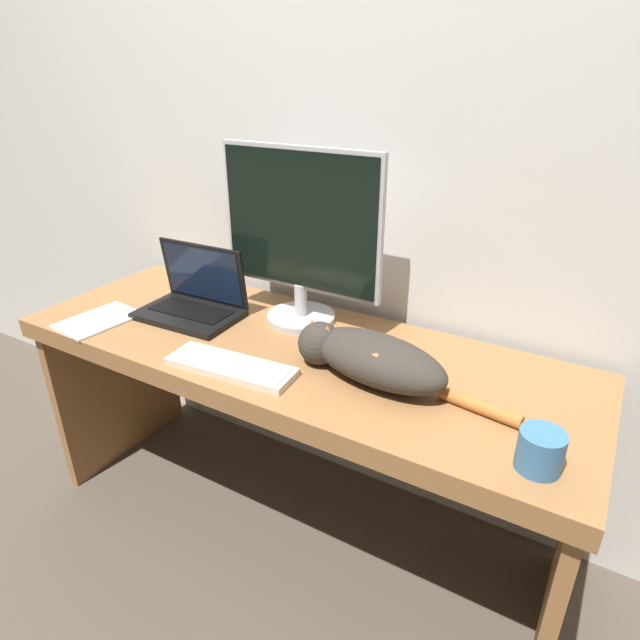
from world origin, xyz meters
TOP-DOWN VIEW (x-y plane):
  - ground_plane at (0.00, 0.00)m, footprint 12.00×12.00m
  - wall_back at (0.00, 0.67)m, footprint 6.40×0.06m
  - desk at (0.00, 0.30)m, footprint 1.72×0.61m
  - monitor at (-0.07, 0.46)m, footprint 0.54×0.22m
  - laptop at (-0.39, 0.32)m, footprint 0.34×0.22m
  - external_keyboard at (-0.06, 0.10)m, footprint 0.37×0.15m
  - cat at (0.28, 0.25)m, footprint 0.61×0.23m
  - coffee_mug at (0.72, 0.11)m, footprint 0.09×0.09m
  - paper_notepad at (-0.62, 0.12)m, footprint 0.19×0.26m

SIDE VIEW (x-z plane):
  - ground_plane at x=0.00m, z-range 0.00..0.00m
  - desk at x=0.00m, z-range 0.22..0.92m
  - paper_notepad at x=-0.62m, z-range 0.70..0.71m
  - external_keyboard at x=-0.06m, z-range 0.70..0.72m
  - coffee_mug at x=0.72m, z-range 0.70..0.79m
  - laptop at x=-0.39m, z-range 0.63..0.86m
  - cat at x=0.28m, z-range 0.70..0.83m
  - monitor at x=-0.07m, z-range 0.71..1.25m
  - wall_back at x=0.00m, z-range 0.00..2.60m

